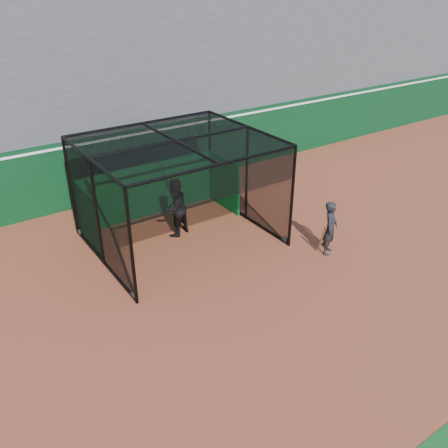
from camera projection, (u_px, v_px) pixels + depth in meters
ground at (250, 307)px, 12.26m from camera, size 120.00×120.00×0.00m
outfield_wall at (115, 164)px, 17.86m from camera, size 50.00×0.50×2.50m
grandstand at (69, 62)px, 19.12m from camera, size 50.00×7.85×8.95m
batting_cage at (178, 193)px, 14.65m from camera, size 5.35×4.66×3.30m
batter at (175, 208)px, 15.25m from camera, size 1.13×0.99×1.95m
on_deck_player at (330, 228)px, 14.28m from camera, size 0.75×0.69×1.71m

